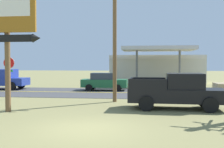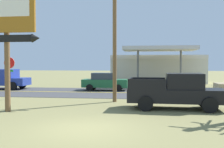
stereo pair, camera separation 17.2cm
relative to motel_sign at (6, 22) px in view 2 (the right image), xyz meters
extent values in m
plane|color=olive|center=(4.77, -3.07, -4.62)|extent=(180.00, 180.00, 0.00)
cube|color=#3D3D3F|center=(4.77, 9.93, -4.61)|extent=(140.00, 8.00, 0.02)
cube|color=gold|center=(4.77, 9.93, -4.59)|extent=(126.00, 0.20, 0.01)
cylinder|color=brown|center=(-0.06, 0.14, -1.27)|extent=(0.28, 0.28, 6.70)
cube|color=#996019|center=(-0.06, -0.04, 0.62)|extent=(3.23, 0.16, 2.33)
cube|color=white|center=(-0.06, -0.13, 0.90)|extent=(2.72, 0.03, 1.30)
cube|color=black|center=(-0.06, -0.04, -0.85)|extent=(2.91, 0.12, 0.36)
cone|color=black|center=(1.59, -0.04, -0.85)|extent=(0.40, 0.44, 0.44)
cylinder|color=slate|center=(-2.37, 4.64, -3.52)|extent=(0.08, 0.08, 2.20)
cylinder|color=red|center=(-2.37, 4.61, -2.07)|extent=(0.76, 0.03, 0.76)
cylinder|color=white|center=(-2.37, 4.63, -2.07)|extent=(0.80, 0.01, 0.80)
cube|color=#19722D|center=(-2.37, 4.61, -2.62)|extent=(0.56, 0.03, 0.14)
cylinder|color=brown|center=(5.00, 4.49, -0.51)|extent=(0.26, 0.26, 8.22)
cube|color=beige|center=(8.41, 24.15, -2.82)|extent=(12.00, 6.00, 3.60)
cube|color=silver|center=(8.41, 21.10, -1.27)|extent=(12.00, 0.12, 0.50)
cube|color=silver|center=(8.41, 18.15, -0.42)|extent=(8.00, 5.00, 0.40)
cylinder|color=slate|center=(6.01, 18.15, -2.52)|extent=(0.24, 0.24, 4.20)
cylinder|color=slate|center=(10.81, 18.15, -2.52)|extent=(0.24, 0.24, 4.20)
cube|color=black|center=(8.69, 2.09, -3.86)|extent=(5.26, 2.14, 0.72)
cube|color=black|center=(9.14, 2.08, -3.08)|extent=(1.96, 1.86, 0.84)
cube|color=#28333D|center=(10.03, 2.05, -3.08)|extent=(0.16, 1.66, 0.71)
cube|color=black|center=(7.20, 3.06, -3.22)|extent=(1.95, 0.19, 0.56)
cube|color=black|center=(7.13, 1.23, -3.22)|extent=(1.95, 0.19, 0.56)
cube|color=black|center=(6.19, 2.18, -3.22)|extent=(0.18, 1.88, 0.56)
cylinder|color=black|center=(10.33, 3.02, -4.22)|extent=(0.81, 0.31, 0.80)
cylinder|color=black|center=(10.27, 1.06, -4.22)|extent=(0.81, 0.31, 0.80)
cylinder|color=black|center=(7.11, 3.13, -4.22)|extent=(0.81, 0.31, 0.80)
cylinder|color=black|center=(7.04, 1.17, -4.22)|extent=(0.81, 0.31, 0.80)
cube|color=#233893|center=(-7.08, 11.93, -3.86)|extent=(5.20, 1.96, 0.72)
cube|color=#233893|center=(-6.63, 11.93, -3.08)|extent=(1.90, 1.80, 0.84)
cube|color=#28333D|center=(-5.74, 11.93, -3.08)|extent=(0.10, 1.66, 0.71)
cylinder|color=black|center=(-5.47, 12.91, -4.22)|extent=(0.80, 0.28, 0.80)
cylinder|color=black|center=(-5.47, 10.95, -4.22)|extent=(0.80, 0.28, 0.80)
cylinder|color=black|center=(12.97, 8.81, -4.30)|extent=(0.64, 0.24, 0.64)
cube|color=#1E6038|center=(3.20, 11.93, -3.94)|extent=(4.20, 1.76, 0.72)
cube|color=#2D3842|center=(3.05, 11.93, -3.28)|extent=(2.10, 1.56, 0.60)
cylinder|color=black|center=(4.51, 12.81, -4.30)|extent=(0.64, 0.24, 0.64)
cylinder|color=black|center=(4.51, 11.05, -4.30)|extent=(0.64, 0.24, 0.64)
cylinder|color=black|center=(1.90, 12.81, -4.30)|extent=(0.64, 0.24, 0.64)
cylinder|color=black|center=(1.90, 11.05, -4.30)|extent=(0.64, 0.24, 0.64)
camera|label=1|loc=(7.00, -13.10, -2.14)|focal=43.57mm
camera|label=2|loc=(7.18, -13.07, -2.14)|focal=43.57mm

